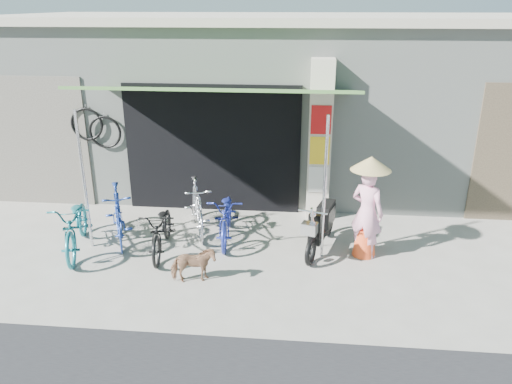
# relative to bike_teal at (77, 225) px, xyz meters

# --- Properties ---
(ground) EXTENTS (80.00, 80.00, 0.00)m
(ground) POSITION_rel_bike_teal_xyz_m (3.14, -0.58, -0.47)
(ground) COLOR #9A958B
(ground) RESTS_ON ground
(bicycle_shop) EXTENTS (12.30, 5.30, 3.66)m
(bicycle_shop) POSITION_rel_bike_teal_xyz_m (3.14, 4.52, 1.37)
(bicycle_shop) COLOR #9EA49C
(bicycle_shop) RESTS_ON ground
(shop_pillar) EXTENTS (0.42, 0.44, 3.00)m
(shop_pillar) POSITION_rel_bike_teal_xyz_m (3.99, 1.87, 1.03)
(shop_pillar) COLOR beige
(shop_pillar) RESTS_ON ground
(awning) EXTENTS (4.60, 1.88, 2.72)m
(awning) POSITION_rel_bike_teal_xyz_m (2.24, 1.05, 2.05)
(awning) COLOR #3E6A2F
(awning) RESTS_ON ground
(neighbour_left) EXTENTS (2.60, 0.06, 2.60)m
(neighbour_left) POSITION_rel_bike_teal_xyz_m (-1.86, 2.01, 0.83)
(neighbour_left) COLOR #6B665B
(neighbour_left) RESTS_ON ground
(bike_teal) EXTENTS (1.07, 1.88, 0.94)m
(bike_teal) POSITION_rel_bike_teal_xyz_m (0.00, 0.00, 0.00)
(bike_teal) COLOR #1A6D76
(bike_teal) RESTS_ON ground
(bike_blue) EXTENTS (1.03, 1.68, 0.98)m
(bike_blue) POSITION_rel_bike_teal_xyz_m (0.55, 0.44, 0.02)
(bike_blue) COLOR navy
(bike_blue) RESTS_ON ground
(bike_black) EXTENTS (0.70, 1.60, 0.82)m
(bike_black) POSITION_rel_bike_teal_xyz_m (1.42, 0.09, -0.06)
(bike_black) COLOR black
(bike_black) RESTS_ON ground
(bike_silver) EXTENTS (0.92, 1.66, 0.96)m
(bike_silver) POSITION_rel_bike_teal_xyz_m (1.83, 0.92, 0.01)
(bike_silver) COLOR silver
(bike_silver) RESTS_ON ground
(bike_navy) EXTENTS (0.71, 1.70, 0.87)m
(bike_navy) POSITION_rel_bike_teal_xyz_m (2.41, 0.69, -0.03)
(bike_navy) COLOR navy
(bike_navy) RESTS_ON ground
(street_dog) EXTENTS (0.72, 0.46, 0.56)m
(street_dog) POSITION_rel_bike_teal_xyz_m (2.13, -0.81, -0.19)
(street_dog) COLOR tan
(street_dog) RESTS_ON ground
(moped) EXTENTS (0.65, 1.58, 0.92)m
(moped) POSITION_rel_bike_teal_xyz_m (4.04, 0.47, -0.05)
(moped) COLOR black
(moped) RESTS_ON ground
(nun) EXTENTS (0.66, 0.64, 1.70)m
(nun) POSITION_rel_bike_teal_xyz_m (4.74, 0.30, 0.38)
(nun) COLOR #E99DBA
(nun) RESTS_ON ground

